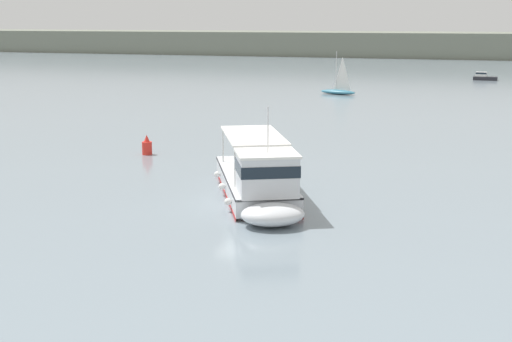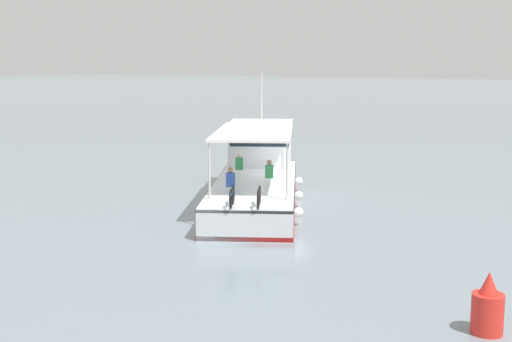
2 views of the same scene
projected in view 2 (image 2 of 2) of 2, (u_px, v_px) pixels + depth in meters
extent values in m
plane|color=gray|center=(279.00, 197.00, 29.42)|extent=(400.00, 400.00, 0.00)
cube|color=silver|center=(255.00, 194.00, 27.31)|extent=(7.70, 11.09, 1.10)
ellipsoid|color=silver|center=(263.00, 170.00, 33.42)|extent=(3.62, 3.29, 1.01)
cube|color=red|center=(255.00, 205.00, 27.39)|extent=(7.74, 11.11, 0.16)
cube|color=#2D2D33|center=(255.00, 183.00, 27.24)|extent=(7.75, 11.12, 0.10)
cube|color=silver|center=(261.00, 144.00, 31.40)|extent=(3.60, 3.54, 1.90)
cube|color=#19232D|center=(261.00, 137.00, 31.35)|extent=(3.67, 3.61, 0.56)
cube|color=white|center=(261.00, 123.00, 31.24)|extent=(3.81, 3.76, 0.12)
cube|color=white|center=(254.00, 132.00, 26.45)|extent=(5.63, 7.31, 0.10)
cylinder|color=silver|center=(229.00, 147.00, 29.91)|extent=(0.08, 0.08, 2.00)
cylinder|color=silver|center=(290.00, 148.00, 29.73)|extent=(0.08, 0.08, 2.00)
cylinder|color=silver|center=(209.00, 171.00, 23.51)|extent=(0.08, 0.08, 2.00)
cylinder|color=silver|center=(287.00, 172.00, 23.33)|extent=(0.08, 0.08, 2.00)
cylinder|color=silver|center=(262.00, 97.00, 31.35)|extent=(0.06, 0.06, 2.20)
sphere|color=white|center=(299.00, 181.00, 30.56)|extent=(0.36, 0.36, 0.36)
sphere|color=white|center=(299.00, 195.00, 27.31)|extent=(0.36, 0.36, 0.36)
sphere|color=white|center=(299.00, 212.00, 24.26)|extent=(0.36, 0.36, 0.36)
torus|color=black|center=(233.00, 195.00, 22.72)|extent=(0.35, 0.62, 0.66)
torus|color=black|center=(231.00, 199.00, 22.03)|extent=(0.35, 0.62, 0.66)
cylinder|color=#1E478C|center=(232.00, 193.00, 22.36)|extent=(0.37, 0.65, 0.06)
torus|color=black|center=(259.00, 195.00, 22.66)|extent=(0.35, 0.62, 0.66)
torus|color=black|center=(258.00, 199.00, 21.97)|extent=(0.35, 0.62, 0.66)
cylinder|color=#232328|center=(259.00, 194.00, 22.30)|extent=(0.37, 0.65, 0.06)
cube|color=#2D4CA5|center=(231.00, 180.00, 24.82)|extent=(0.38, 0.34, 0.52)
sphere|color=#9E7051|center=(231.00, 170.00, 24.76)|extent=(0.20, 0.20, 0.20)
cube|color=#338C4C|center=(269.00, 171.00, 26.67)|extent=(0.38, 0.34, 0.52)
sphere|color=#9E7051|center=(269.00, 162.00, 26.61)|extent=(0.20, 0.20, 0.20)
cube|color=#338C4C|center=(239.00, 164.00, 28.69)|extent=(0.38, 0.34, 0.52)
sphere|color=beige|center=(239.00, 155.00, 28.63)|extent=(0.20, 0.20, 0.20)
cylinder|color=red|center=(487.00, 314.00, 14.67)|extent=(0.70, 0.70, 0.90)
cone|color=red|center=(489.00, 283.00, 14.56)|extent=(0.42, 0.42, 0.50)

